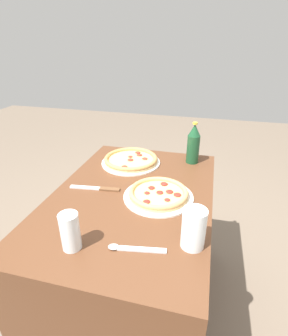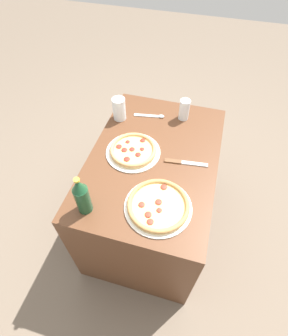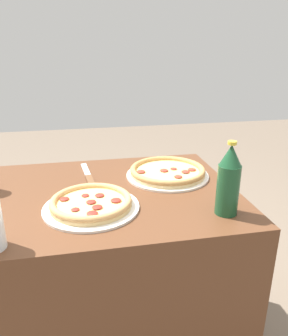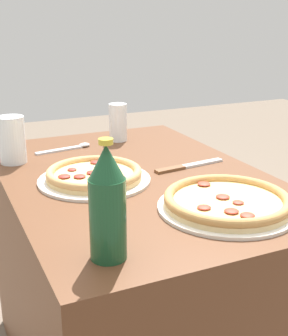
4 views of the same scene
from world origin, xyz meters
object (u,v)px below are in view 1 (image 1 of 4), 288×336
(spoon, at_px, (130,248))
(knife, at_px, (97,188))
(glass_mango_juice, at_px, (70,233))
(glass_cola, at_px, (193,230))
(beer_bottle, at_px, (193,144))
(pizza_pepperoni, at_px, (159,193))
(pizza_salami, at_px, (131,160))

(spoon, bearing_deg, knife, 38.10)
(glass_mango_juice, distance_m, spoon, 0.20)
(glass_cola, height_order, spoon, glass_cola)
(beer_bottle, bearing_deg, glass_cola, -174.93)
(glass_cola, xyz_separation_m, knife, (0.26, 0.45, -0.06))
(pizza_pepperoni, height_order, spoon, pizza_pepperoni)
(pizza_pepperoni, distance_m, spoon, 0.34)
(pizza_salami, relative_size, glass_mango_juice, 2.45)
(pizza_pepperoni, bearing_deg, knife, 91.18)
(glass_cola, relative_size, spoon, 0.73)
(pizza_salami, height_order, knife, pizza_salami)
(beer_bottle, relative_size, knife, 0.97)
(pizza_pepperoni, height_order, glass_cola, glass_cola)
(spoon, bearing_deg, beer_bottle, -10.50)
(pizza_pepperoni, distance_m, pizza_salami, 0.37)
(pizza_pepperoni, bearing_deg, glass_mango_juice, 149.99)
(beer_bottle, bearing_deg, pizza_pepperoni, 164.71)
(pizza_pepperoni, height_order, pizza_salami, same)
(glass_cola, distance_m, knife, 0.53)
(glass_cola, bearing_deg, pizza_salami, 34.23)
(pizza_salami, height_order, beer_bottle, beer_bottle)
(pizza_pepperoni, height_order, knife, pizza_pepperoni)
(beer_bottle, bearing_deg, knife, 135.68)
(knife, height_order, spoon, spoon)
(beer_bottle, height_order, knife, beer_bottle)
(glass_mango_juice, bearing_deg, spoon, -78.93)
(glass_cola, relative_size, beer_bottle, 0.62)
(glass_mango_juice, bearing_deg, beer_bottle, -22.80)
(beer_bottle, bearing_deg, pizza_salami, 106.49)
(glass_mango_juice, bearing_deg, pizza_pepperoni, -30.01)
(pizza_salami, bearing_deg, glass_cola, -145.77)
(pizza_pepperoni, distance_m, knife, 0.29)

